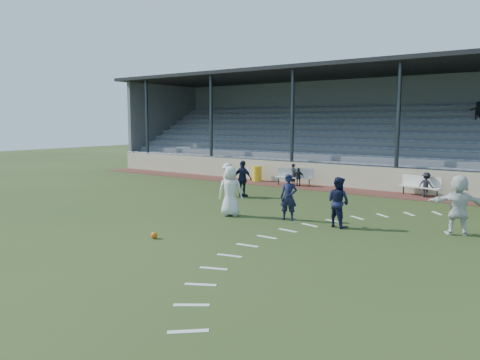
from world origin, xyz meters
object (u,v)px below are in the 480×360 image
Objects in this scene: bench_left at (295,175)px; player_white_lead at (230,191)px; trash_bin at (257,174)px; bench_right at (421,184)px; player_navy_lead at (289,197)px; football at (154,235)px.

player_white_lead is (2.14, -8.64, 0.35)m from bench_left.
trash_bin is 0.47× the size of player_white_lead.
bench_right is 10.01m from player_white_lead.
bench_left is at bearing 98.72° from player_navy_lead.
football is 0.12× the size of player_navy_lead.
bench_left is 9.09m from player_navy_lead.
trash_bin is (-2.74, 0.34, -0.12)m from bench_left.
bench_left is 1.08× the size of player_white_lead.
trash_bin is 14.05m from football.
bench_right is at bearing 54.98° from player_navy_lead.
player_white_lead is (4.88, -8.98, 0.47)m from trash_bin.
bench_left is 2.77m from trash_bin.
player_navy_lead is at bearing -49.99° from trash_bin.
bench_right is at bearing -0.22° from trash_bin.
football is 4.19m from player_white_lead.
football is at bearing -93.45° from bench_right.
player_navy_lead reaches higher than trash_bin.
football is at bearing 64.71° from player_white_lead.
bench_left is 1.22× the size of player_navy_lead.
player_navy_lead is at bearing 167.97° from player_white_lead.
player_white_lead is at bearing -101.95° from bench_right.
bench_left reaches higher than football.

